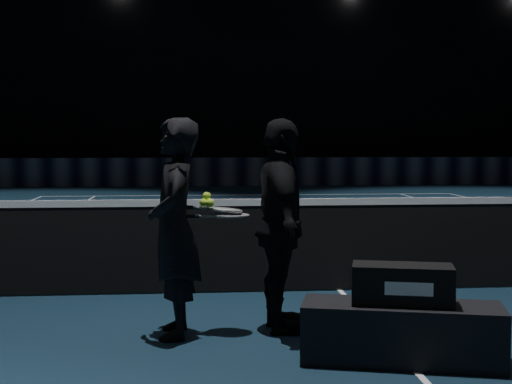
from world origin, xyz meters
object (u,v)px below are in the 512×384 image
(player_a, at_px, (175,228))
(player_bench, at_px, (402,333))
(player_b, at_px, (281,226))
(tennis_balls, at_px, (207,201))
(racket_bag, at_px, (402,284))
(racket_upper, at_px, (225,210))
(racket_lower, at_px, (231,216))

(player_a, bearing_deg, player_bench, 62.09)
(player_b, bearing_deg, tennis_balls, 92.23)
(racket_bag, xyz_separation_m, tennis_balls, (-1.34, 0.82, 0.52))
(player_bench, height_order, racket_upper, racket_upper)
(racket_bag, height_order, tennis_balls, tennis_balls)
(player_bench, relative_size, racket_bag, 2.00)
(racket_lower, xyz_separation_m, racket_upper, (-0.05, 0.04, 0.04))
(racket_bag, height_order, racket_upper, racket_upper)
(player_a, xyz_separation_m, racket_lower, (0.45, 0.04, 0.09))
(player_bench, bearing_deg, racket_bag, 0.00)
(player_b, distance_m, tennis_balls, 0.63)
(player_b, relative_size, tennis_balls, 14.36)
(racket_bag, bearing_deg, player_bench, 0.00)
(racket_bag, relative_size, racket_lower, 1.01)
(tennis_balls, bearing_deg, racket_bag, -31.56)
(player_a, distance_m, tennis_balls, 0.33)
(racket_upper, bearing_deg, tennis_balls, -170.43)
(player_bench, relative_size, tennis_balls, 11.49)
(player_bench, relative_size, racket_lower, 2.03)
(tennis_balls, bearing_deg, racket_upper, 18.56)
(racket_upper, height_order, tennis_balls, tennis_balls)
(racket_lower, xyz_separation_m, tennis_balls, (-0.19, -0.01, 0.12))
(player_bench, bearing_deg, player_b, 145.07)
(player_bench, height_order, racket_bag, racket_bag)
(racket_upper, bearing_deg, racket_bag, -44.97)
(racket_lower, bearing_deg, player_a, -180.00)
(racket_bag, relative_size, racket_upper, 1.01)
(racket_bag, relative_size, player_a, 0.40)
(player_a, distance_m, racket_lower, 0.46)
(racket_lower, height_order, tennis_balls, tennis_balls)
(player_b, height_order, tennis_balls, player_b)
(racket_bag, xyz_separation_m, player_a, (-1.59, 0.80, 0.31))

